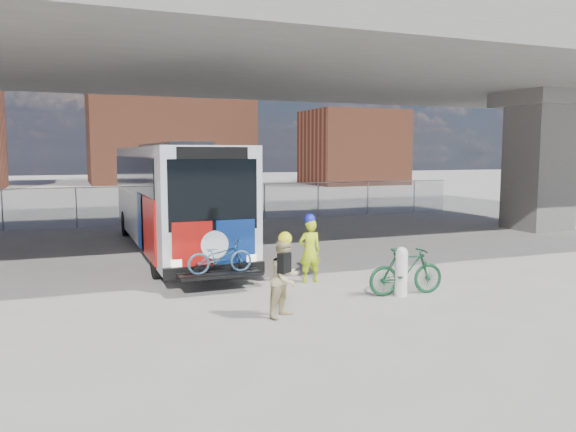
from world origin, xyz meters
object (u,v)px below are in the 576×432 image
bike_parked (406,271)px  bollard (401,270)px  cyclist_hivis (310,249)px  cyclist_tan (285,277)px  bus (171,189)px

bike_parked → bollard: bearing=100.3°
cyclist_hivis → bike_parked: (1.60, -2.05, -0.30)m
bike_parked → cyclist_tan: bearing=107.2°
bus → bollard: size_ratio=11.05×
bus → cyclist_hivis: (2.47, -6.34, -1.24)m
bollard → cyclist_tan: 3.25m
cyclist_hivis → bike_parked: size_ratio=0.96×
cyclist_tan → bike_parked: 3.40m
bus → cyclist_tan: 9.14m
bike_parked → cyclist_hivis: bearing=44.3°
bollard → cyclist_hivis: 2.53m
cyclist_tan → cyclist_hivis: bearing=23.7°
bollard → cyclist_hivis: bearing=125.2°
bus → cyclist_hivis: 6.91m
bus → cyclist_hivis: size_ratio=7.13×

